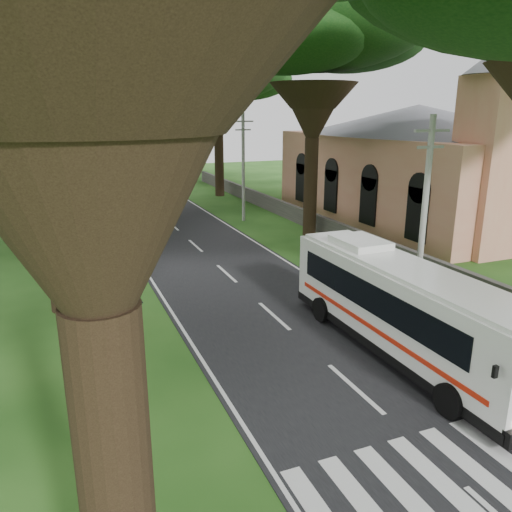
% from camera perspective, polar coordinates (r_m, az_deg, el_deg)
% --- Properties ---
extents(ground, '(140.00, 140.00, 0.00)m').
position_cam_1_polar(ground, '(14.59, 15.69, -18.15)').
color(ground, '#1D4714').
rests_on(ground, ground).
extents(road, '(8.00, 120.00, 0.04)m').
position_cam_1_polar(road, '(36.09, -9.05, 3.05)').
color(road, black).
rests_on(road, ground).
extents(crosswalk, '(8.00, 3.00, 0.01)m').
position_cam_1_polar(crosswalk, '(13.41, 21.26, -22.19)').
color(crosswalk, silver).
rests_on(crosswalk, ground).
extents(property_wall, '(0.35, 50.00, 1.20)m').
position_cam_1_polar(property_wall, '(38.04, 4.61, 4.78)').
color(property_wall, '#383533').
rests_on(property_wall, ground).
extents(church, '(14.00, 24.00, 11.60)m').
position_cam_1_polar(church, '(40.26, 17.94, 10.89)').
color(church, tan).
rests_on(church, ground).
extents(pole_near, '(1.60, 0.24, 8.00)m').
position_cam_1_polar(pole_near, '(20.65, 18.64, 4.43)').
color(pole_near, gray).
rests_on(pole_near, ground).
extents(pole_mid, '(1.60, 0.24, 8.00)m').
position_cam_1_polar(pole_mid, '(37.92, -1.46, 10.27)').
color(pole_mid, gray).
rests_on(pole_mid, ground).
extents(pole_far, '(1.60, 0.24, 8.00)m').
position_cam_1_polar(pole_far, '(57.01, -8.76, 12.07)').
color(pole_far, gray).
rests_on(pole_far, ground).
extents(tree_l_midb, '(16.35, 16.35, 14.31)m').
position_cam_1_polar(tree_l_midb, '(39.38, -22.91, 18.92)').
color(tree_l_midb, black).
rests_on(tree_l_midb, ground).
extents(tree_l_far, '(13.61, 13.61, 15.13)m').
position_cam_1_polar(tree_l_far, '(57.43, -24.12, 18.85)').
color(tree_l_far, black).
rests_on(tree_l_far, ground).
extents(tree_r_mida, '(13.94, 13.94, 16.27)m').
position_cam_1_polar(tree_r_mida, '(33.67, 6.80, 24.70)').
color(tree_r_mida, black).
rests_on(tree_r_mida, ground).
extents(tree_r_midb, '(13.16, 13.16, 14.53)m').
position_cam_1_polar(tree_r_midb, '(49.83, -4.44, 20.14)').
color(tree_r_midb, black).
rests_on(tree_r_midb, ground).
extents(tree_r_far, '(13.70, 13.70, 14.16)m').
position_cam_1_polar(tree_r_far, '(67.37, -8.53, 18.59)').
color(tree_r_far, black).
rests_on(tree_r_far, ground).
extents(coach_bus, '(2.59, 10.87, 3.20)m').
position_cam_1_polar(coach_bus, '(17.72, 16.27, -5.55)').
color(coach_bus, white).
rests_on(coach_bus, ground).
extents(distant_car_a, '(2.29, 3.96, 1.27)m').
position_cam_1_polar(distant_car_a, '(52.98, -16.13, 7.50)').
color(distant_car_a, '#B9B9BE').
rests_on(distant_car_a, road).
extents(distant_car_b, '(1.97, 3.93, 1.24)m').
position_cam_1_polar(distant_car_b, '(63.64, -17.84, 8.71)').
color(distant_car_b, navy).
rests_on(distant_car_b, road).
extents(distant_car_c, '(2.95, 5.07, 1.38)m').
position_cam_1_polar(distant_car_c, '(70.56, -15.21, 9.64)').
color(distant_car_c, maroon).
rests_on(distant_car_c, road).
extents(pedestrian, '(0.42, 0.59, 1.51)m').
position_cam_1_polar(pedestrian, '(20.26, -13.27, -5.49)').
color(pedestrian, black).
rests_on(pedestrian, ground).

